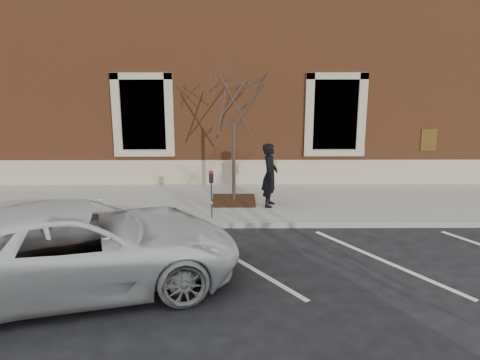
{
  "coord_description": "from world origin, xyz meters",
  "views": [
    {
      "loc": [
        -0.09,
        -13.08,
        4.94
      ],
      "look_at": [
        0.0,
        0.6,
        1.1
      ],
      "focal_mm": 40.0,
      "sensor_mm": 36.0,
      "label": 1
    }
  ],
  "objects_px": {
    "man": "(270,175)",
    "white_truck": "(80,248)",
    "parking_meter": "(211,186)",
    "sapling": "(233,97)"
  },
  "relations": [
    {
      "from": "man",
      "to": "white_truck",
      "type": "bearing_deg",
      "value": 153.27
    },
    {
      "from": "man",
      "to": "white_truck",
      "type": "relative_size",
      "value": 0.29
    },
    {
      "from": "man",
      "to": "white_truck",
      "type": "distance_m",
      "value": 6.17
    },
    {
      "from": "man",
      "to": "parking_meter",
      "type": "xyz_separation_m",
      "value": [
        -1.59,
        -1.02,
        -0.0
      ]
    },
    {
      "from": "man",
      "to": "sapling",
      "type": "xyz_separation_m",
      "value": [
        -1.01,
        0.43,
        2.11
      ]
    },
    {
      "from": "white_truck",
      "to": "man",
      "type": "bearing_deg",
      "value": -56.02
    },
    {
      "from": "white_truck",
      "to": "parking_meter",
      "type": "bearing_deg",
      "value": -48.79
    },
    {
      "from": "man",
      "to": "parking_meter",
      "type": "bearing_deg",
      "value": 136.23
    },
    {
      "from": "man",
      "to": "parking_meter",
      "type": "height_order",
      "value": "man"
    },
    {
      "from": "parking_meter",
      "to": "white_truck",
      "type": "bearing_deg",
      "value": -104.67
    }
  ]
}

